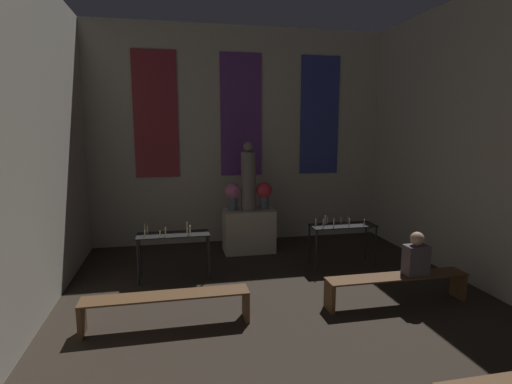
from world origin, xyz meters
name	(u,v)px	position (x,y,z in m)	size (l,w,h in m)	color
wall_back	(241,136)	(0.00, 11.05, 2.56)	(7.22, 0.16, 5.06)	#B2AD9E
altar	(249,231)	(0.00, 10.07, 0.47)	(1.12, 0.66, 0.95)	#BCB29E
statue	(248,179)	(0.00, 10.07, 1.64)	(0.33, 0.33, 1.50)	slate
flower_vase_left	(233,194)	(-0.35, 10.07, 1.32)	(0.35, 0.35, 0.61)	#4C5666
flower_vase_right	(264,193)	(0.35, 10.07, 1.32)	(0.35, 0.35, 0.61)	#4C5666
candle_rack_left	(173,240)	(-1.65, 8.74, 0.73)	(1.30, 0.48, 1.03)	black
candle_rack_right	(342,230)	(1.64, 8.74, 0.73)	(1.30, 0.48, 1.04)	black
pew_back_left	(167,303)	(-1.76, 6.92, 0.35)	(2.29, 0.36, 0.46)	brown
pew_back_right	(397,283)	(1.76, 6.92, 0.35)	(2.29, 0.36, 0.46)	brown
person_seated	(416,256)	(2.07, 6.92, 0.77)	(0.36, 0.24, 0.68)	#564C56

